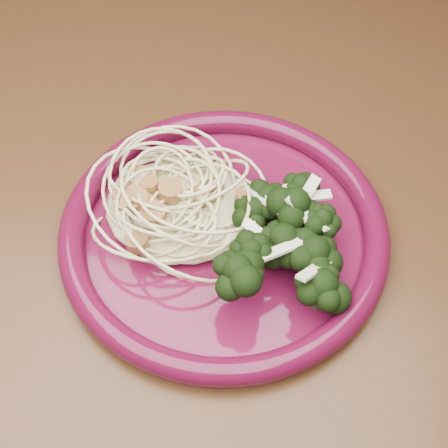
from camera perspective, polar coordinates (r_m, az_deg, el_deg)
dining_table at (r=0.67m, az=-7.98°, el=-2.99°), size 1.20×0.80×0.75m
dinner_plate at (r=0.55m, az=0.00°, el=-0.58°), size 0.37×0.37×0.02m
spaghetti_pile at (r=0.55m, az=-4.00°, el=2.00°), size 0.17×0.16×0.03m
scallop_cluster at (r=0.53m, az=-4.21°, el=4.37°), size 0.15×0.15×0.04m
broccoli_pile at (r=0.52m, az=5.24°, el=-1.73°), size 0.13×0.16×0.05m
onion_garnish at (r=0.49m, az=5.50°, el=0.34°), size 0.09×0.11×0.05m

